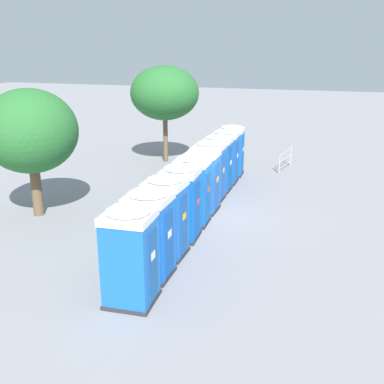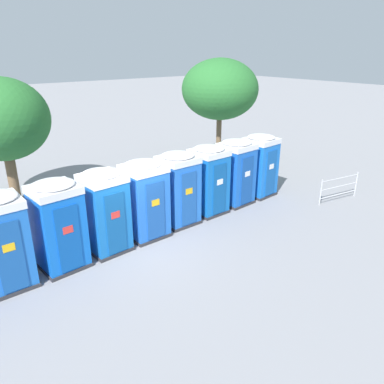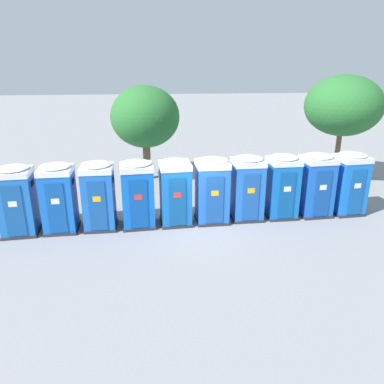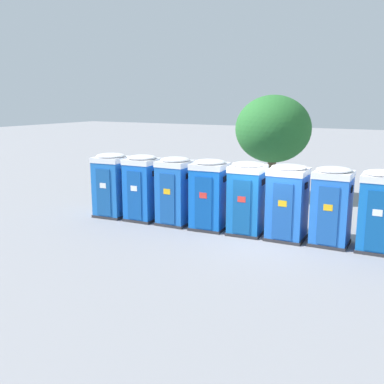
% 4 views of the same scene
% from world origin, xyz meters
% --- Properties ---
extents(ground_plane, '(120.00, 120.00, 0.00)m').
position_xyz_m(ground_plane, '(0.00, 0.00, 0.00)').
color(ground_plane, gray).
extents(portapotty_0, '(1.31, 1.30, 2.54)m').
position_xyz_m(portapotty_0, '(-6.37, -0.11, 1.28)').
color(portapotty_0, '#2D2D33').
rests_on(portapotty_0, ground).
extents(portapotty_1, '(1.22, 1.24, 2.54)m').
position_xyz_m(portapotty_1, '(-4.96, 0.02, 1.28)').
color(portapotty_1, '#2D2D33').
rests_on(portapotty_1, ground).
extents(portapotty_2, '(1.19, 1.22, 2.54)m').
position_xyz_m(portapotty_2, '(-3.55, 0.11, 1.28)').
color(portapotty_2, '#2D2D33').
rests_on(portapotty_2, ground).
extents(portapotty_3, '(1.31, 1.29, 2.54)m').
position_xyz_m(portapotty_3, '(-2.13, 0.16, 1.28)').
color(portapotty_3, '#2D2D33').
rests_on(portapotty_3, ground).
extents(portapotty_4, '(1.25, 1.28, 2.54)m').
position_xyz_m(portapotty_4, '(-0.72, 0.24, 1.28)').
color(portapotty_4, '#2D2D33').
rests_on(portapotty_4, ground).
extents(portapotty_5, '(1.27, 1.23, 2.54)m').
position_xyz_m(portapotty_5, '(0.69, 0.30, 1.28)').
color(portapotty_5, '#2D2D33').
rests_on(portapotty_5, ground).
extents(portapotty_6, '(1.22, 1.22, 2.54)m').
position_xyz_m(portapotty_6, '(2.10, 0.44, 1.28)').
color(portapotty_6, '#2D2D33').
rests_on(portapotty_6, ground).
extents(portapotty_7, '(1.20, 1.23, 2.54)m').
position_xyz_m(portapotty_7, '(3.51, 0.50, 1.28)').
color(portapotty_7, '#2D2D33').
rests_on(portapotty_7, ground).
extents(portapotty_8, '(1.29, 1.28, 2.54)m').
position_xyz_m(portapotty_8, '(4.93, 0.55, 1.28)').
color(portapotty_8, '#2D2D33').
rests_on(portapotty_8, ground).
extents(portapotty_9, '(1.28, 1.29, 2.54)m').
position_xyz_m(portapotty_9, '(6.34, 0.60, 1.28)').
color(portapotty_9, '#2D2D33').
rests_on(portapotty_9, ground).
extents(street_tree_0, '(3.78, 3.78, 5.35)m').
position_xyz_m(street_tree_0, '(7.89, 4.86, 3.86)').
color(street_tree_0, brown).
rests_on(street_tree_0, ground).
extents(street_tree_1, '(3.48, 3.48, 4.83)m').
position_xyz_m(street_tree_1, '(-1.88, 6.16, 3.25)').
color(street_tree_1, brown).
rests_on(street_tree_1, ground).
extents(event_barrier, '(2.03, 0.39, 1.05)m').
position_xyz_m(event_barrier, '(8.37, -1.86, 0.57)').
color(event_barrier, '#B7B7BC').
rests_on(event_barrier, ground).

